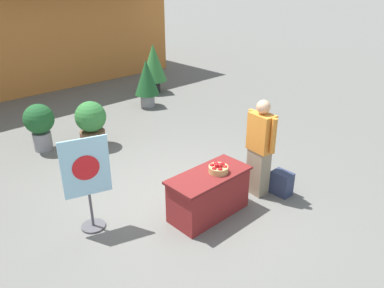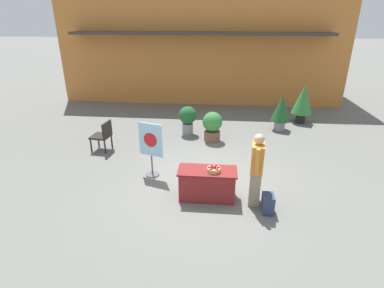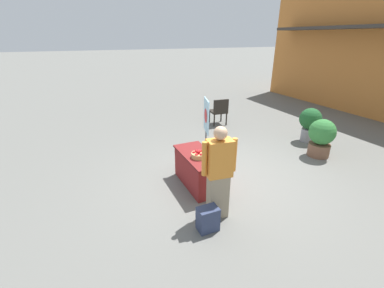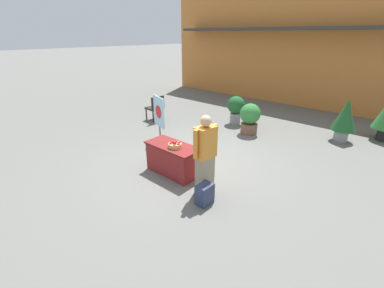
{
  "view_description": "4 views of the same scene",
  "coord_description": "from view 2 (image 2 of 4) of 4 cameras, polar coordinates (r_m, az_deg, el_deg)",
  "views": [
    {
      "loc": [
        -3.55,
        -4.09,
        3.51
      ],
      "look_at": [
        0.44,
        0.16,
        0.82
      ],
      "focal_mm": 35.0,
      "sensor_mm": 36.0,
      "label": 1
    },
    {
      "loc": [
        0.27,
        -6.68,
        3.92
      ],
      "look_at": [
        -0.38,
        0.06,
        1.05
      ],
      "focal_mm": 28.0,
      "sensor_mm": 36.0,
      "label": 2
    },
    {
      "loc": [
        4.38,
        -2.72,
        2.98
      ],
      "look_at": [
        -0.48,
        -0.56,
        0.74
      ],
      "focal_mm": 24.0,
      "sensor_mm": 36.0,
      "label": 3
    },
    {
      "loc": [
        4.0,
        -4.42,
        3.1
      ],
      "look_at": [
        -0.05,
        0.14,
        0.47
      ],
      "focal_mm": 24.0,
      "sensor_mm": 36.0,
      "label": 4
    }
  ],
  "objects": [
    {
      "name": "backpack",
      "position": [
        6.79,
        14.25,
        -10.94
      ],
      "size": [
        0.24,
        0.34,
        0.42
      ],
      "color": "#2D3856",
      "rests_on": "ground_plane"
    },
    {
      "name": "display_table",
      "position": [
        7.01,
        2.91,
        -7.56
      ],
      "size": [
        1.35,
        0.62,
        0.72
      ],
      "color": "maroon",
      "rests_on": "ground_plane"
    },
    {
      "name": "person_visitor",
      "position": [
        6.7,
        12.18,
        -4.74
      ],
      "size": [
        0.31,
        0.61,
        1.69
      ],
      "rotation": [
        0.0,
        0.0,
        3.02
      ],
      "color": "gray",
      "rests_on": "ground_plane"
    },
    {
      "name": "potted_plant_near_left",
      "position": [
        10.18,
        3.89,
        3.57
      ],
      "size": [
        0.67,
        0.67,
        1.01
      ],
      "color": "brown",
      "rests_on": "ground_plane"
    },
    {
      "name": "patio_chair",
      "position": [
        9.8,
        -16.54,
        1.8
      ],
      "size": [
        0.61,
        0.61,
        0.95
      ],
      "rotation": [
        0.0,
        0.0,
        3.03
      ],
      "color": "#28231E",
      "rests_on": "ground_plane"
    },
    {
      "name": "potted_plant_far_left",
      "position": [
        10.73,
        -0.83,
        5.02
      ],
      "size": [
        0.63,
        0.63,
        1.03
      ],
      "color": "gray",
      "rests_on": "ground_plane"
    },
    {
      "name": "ground_plane",
      "position": [
        7.75,
        2.78,
        -7.44
      ],
      "size": [
        120.0,
        120.0,
        0.0
      ],
      "primitive_type": "plane",
      "color": "slate"
    },
    {
      "name": "poster_board",
      "position": [
        7.83,
        -7.82,
        -0.5
      ],
      "size": [
        0.66,
        0.36,
        1.47
      ],
      "rotation": [
        0.0,
        0.0,
        -1.88
      ],
      "color": "#4C4C51",
      "rests_on": "ground_plane"
    },
    {
      "name": "apple_basket",
      "position": [
        6.75,
        4.17,
        -4.75
      ],
      "size": [
        0.3,
        0.3,
        0.16
      ],
      "color": "tan",
      "rests_on": "display_table"
    },
    {
      "name": "potted_plant_far_right",
      "position": [
        12.65,
        20.39,
        7.76
      ],
      "size": [
        0.8,
        0.8,
        1.53
      ],
      "color": "black",
      "rests_on": "ground_plane"
    },
    {
      "name": "storefront_building",
      "position": [
        16.53,
        2.04,
        18.55
      ],
      "size": [
        13.37,
        5.44,
        5.31
      ],
      "color": "#C67533",
      "rests_on": "ground_plane"
    },
    {
      "name": "potted_plant_near_right",
      "position": [
        11.57,
        16.64,
        6.22
      ],
      "size": [
        0.69,
        0.69,
        1.33
      ],
      "color": "gray",
      "rests_on": "ground_plane"
    }
  ]
}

